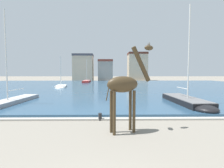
{
  "coord_description": "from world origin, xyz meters",
  "views": [
    {
      "loc": [
        0.24,
        -2.99,
        3.26
      ],
      "look_at": [
        0.48,
        13.19,
        2.2
      ],
      "focal_mm": 28.13,
      "sensor_mm": 36.0,
      "label": 1
    }
  ],
  "objects_px": {
    "sailboat_black": "(188,103)",
    "sailboat_red": "(87,82)",
    "giraffe_statue": "(125,86)",
    "sailboat_grey": "(6,104)",
    "mooring_bollard": "(100,117)",
    "sailboat_white": "(61,87)"
  },
  "relations": [
    {
      "from": "sailboat_black",
      "to": "sailboat_white",
      "type": "bearing_deg",
      "value": 131.55
    },
    {
      "from": "sailboat_black",
      "to": "mooring_bollard",
      "type": "relative_size",
      "value": 19.02
    },
    {
      "from": "giraffe_statue",
      "to": "sailboat_black",
      "type": "relative_size",
      "value": 0.52
    },
    {
      "from": "sailboat_black",
      "to": "giraffe_statue",
      "type": "bearing_deg",
      "value": -134.22
    },
    {
      "from": "sailboat_black",
      "to": "mooring_bollard",
      "type": "bearing_deg",
      "value": -151.49
    },
    {
      "from": "sailboat_red",
      "to": "sailboat_black",
      "type": "relative_size",
      "value": 0.9
    },
    {
      "from": "giraffe_statue",
      "to": "sailboat_white",
      "type": "bearing_deg",
      "value": 112.26
    },
    {
      "from": "giraffe_statue",
      "to": "sailboat_grey",
      "type": "relative_size",
      "value": 0.53
    },
    {
      "from": "giraffe_statue",
      "to": "mooring_bollard",
      "type": "distance_m",
      "value": 3.61
    },
    {
      "from": "sailboat_black",
      "to": "sailboat_red",
      "type": "bearing_deg",
      "value": 110.41
    },
    {
      "from": "sailboat_white",
      "to": "sailboat_grey",
      "type": "height_order",
      "value": "sailboat_grey"
    },
    {
      "from": "giraffe_statue",
      "to": "sailboat_white",
      "type": "xyz_separation_m",
      "value": [
        -10.73,
        26.22,
        -2.19
      ]
    },
    {
      "from": "giraffe_statue",
      "to": "sailboat_grey",
      "type": "xyz_separation_m",
      "value": [
        -10.41,
        6.81,
        -2.15
      ]
    },
    {
      "from": "sailboat_red",
      "to": "sailboat_grey",
      "type": "height_order",
      "value": "sailboat_grey"
    },
    {
      "from": "sailboat_red",
      "to": "sailboat_white",
      "type": "distance_m",
      "value": 19.66
    },
    {
      "from": "giraffe_statue",
      "to": "mooring_bollard",
      "type": "height_order",
      "value": "giraffe_statue"
    },
    {
      "from": "giraffe_statue",
      "to": "mooring_bollard",
      "type": "bearing_deg",
      "value": 122.34
    },
    {
      "from": "mooring_bollard",
      "to": "sailboat_grey",
      "type": "bearing_deg",
      "value": 153.5
    },
    {
      "from": "giraffe_statue",
      "to": "sailboat_red",
      "type": "bearing_deg",
      "value": 99.87
    },
    {
      "from": "sailboat_red",
      "to": "sailboat_black",
      "type": "height_order",
      "value": "sailboat_black"
    },
    {
      "from": "giraffe_statue",
      "to": "sailboat_white",
      "type": "height_order",
      "value": "sailboat_white"
    },
    {
      "from": "mooring_bollard",
      "to": "sailboat_red",
      "type": "bearing_deg",
      "value": 98.48
    }
  ]
}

